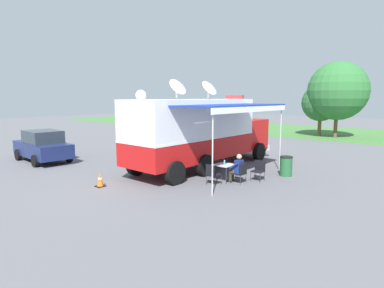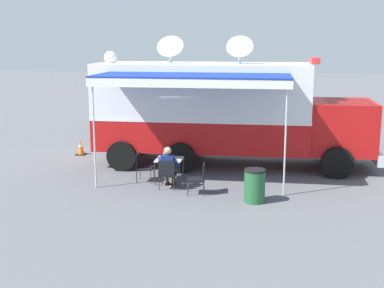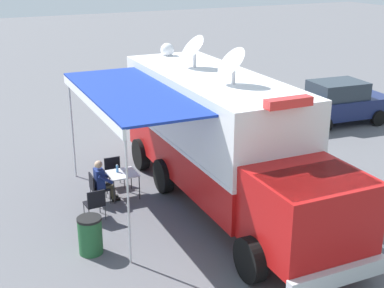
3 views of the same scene
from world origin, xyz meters
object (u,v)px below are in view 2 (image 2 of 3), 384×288
command_truck (224,110)px  traffic_cone (81,147)px  folding_table (169,161)px  water_bottle (164,156)px  trash_bin (255,186)px  folding_chair_at_table (167,172)px  folding_chair_beside_table (142,165)px  seated_responder (168,166)px  folding_chair_spare_by_truck (199,176)px  car_behind_truck (145,108)px

command_truck → traffic_cone: command_truck is taller
folding_table → water_bottle: size_ratio=3.67×
command_truck → folding_table: (2.36, -1.51, -1.27)m
trash_bin → folding_chair_at_table: bearing=-109.5°
water_bottle → traffic_cone: water_bottle is taller
folding_chair_beside_table → seated_responder: (0.62, 0.92, 0.14)m
water_bottle → folding_chair_at_table: bearing=16.2°
folding_table → folding_chair_beside_table: bearing=-90.4°
folding_chair_beside_table → seated_responder: seated_responder is taller
folding_table → trash_bin: bearing=56.8°
folding_table → folding_chair_beside_table: 0.86m
command_truck → folding_chair_beside_table: size_ratio=10.98×
traffic_cone → trash_bin: bearing=52.1°
folding_chair_spare_by_truck → folding_chair_beside_table: bearing=-120.7°
traffic_cone → car_behind_truck: size_ratio=0.13×
water_bottle → car_behind_truck: size_ratio=0.05×
folding_chair_beside_table → car_behind_truck: car_behind_truck is taller
folding_chair_beside_table → folding_chair_spare_by_truck: (1.12, 1.89, 0.00)m
folding_chair_beside_table → seated_responder: bearing=56.2°
command_truck → folding_chair_spare_by_truck: bearing=-7.7°
folding_table → seated_responder: seated_responder is taller
traffic_cone → seated_responder: bearing=45.1°
seated_responder → car_behind_truck: (-10.94, -2.94, 0.23)m
command_truck → folding_chair_beside_table: bearing=-45.1°
water_bottle → traffic_cone: 5.19m
command_truck → traffic_cone: size_ratio=16.47×
folding_table → folding_chair_at_table: folding_chair_at_table is taller
water_bottle → seated_responder: (0.51, 0.21, -0.18)m
folding_table → trash_bin: (1.69, 2.59, -0.22)m
folding_chair_spare_by_truck → car_behind_truck: size_ratio=0.20×
folding_chair_spare_by_truck → traffic_cone: size_ratio=1.50×
seated_responder → traffic_cone: seated_responder is taller
water_bottle → folding_chair_spare_by_truck: size_ratio=0.26×
folding_chair_spare_by_truck → folding_table: bearing=-137.0°
folding_chair_beside_table → folding_table: bearing=89.6°
folding_table → folding_chair_spare_by_truck: 1.54m
folding_chair_at_table → car_behind_truck: bearing=-165.2°
folding_chair_beside_table → car_behind_truck: bearing=-168.9°
water_bottle → car_behind_truck: bearing=-165.3°
trash_bin → water_bottle: bearing=-120.3°
command_truck → folding_chair_at_table: command_truck is taller
water_bottle → trash_bin: (1.59, 2.72, -0.38)m
water_bottle → trash_bin: bearing=59.7°
folding_table → car_behind_truck: 10.72m
water_bottle → seated_responder: size_ratio=0.18×
folding_table → trash_bin: trash_bin is taller
seated_responder → folding_chair_at_table: bearing=-1.6°
folding_chair_at_table → car_behind_truck: (-11.13, -2.93, 0.37)m
folding_chair_beside_table → folding_chair_spare_by_truck: bearing=59.3°
folding_table → car_behind_truck: car_behind_truck is taller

